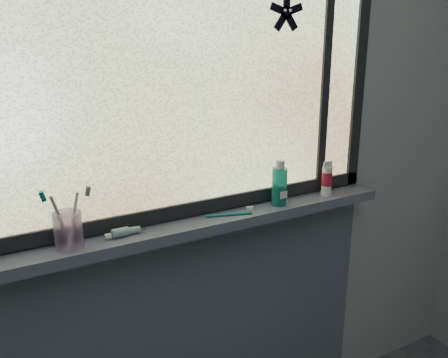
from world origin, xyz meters
TOP-DOWN VIEW (x-y plane):
  - wall_back at (0.00, 1.30)m, footprint 3.00×0.01m
  - windowsill at (0.00, 1.23)m, footprint 1.62×0.14m
  - sill_apron at (0.00, 1.29)m, footprint 1.62×0.02m
  - window_pane at (0.00, 1.28)m, footprint 1.50×0.01m
  - frame_bottom at (0.00, 1.28)m, footprint 1.60×0.03m
  - frame_right at (0.78, 1.28)m, footprint 0.05×0.03m
  - frame_mullion at (0.60, 1.28)m, footprint 0.03×0.03m
  - starfish_sticker at (0.40, 1.27)m, footprint 0.15×0.02m
  - toothpaste_tube at (-0.25, 1.23)m, footprint 0.17×0.05m
  - toothbrush_cup at (-0.43, 1.23)m, footprint 0.10×0.10m
  - toothbrush_lying at (0.13, 1.21)m, footprint 0.21×0.08m
  - mouthwash_bottle at (0.36, 1.22)m, footprint 0.06×0.06m
  - cream_tube at (0.59, 1.21)m, footprint 0.05×0.05m

SIDE VIEW (x-z plane):
  - sill_apron at x=0.00m, z-range 0.00..0.98m
  - windowsill at x=0.00m, z-range 0.98..1.02m
  - toothbrush_lying at x=0.13m, z-range 1.02..1.03m
  - toothpaste_tube at x=-0.25m, z-range 1.02..1.05m
  - frame_bottom at x=0.00m, z-range 1.02..1.07m
  - toothbrush_cup at x=-0.43m, z-range 1.02..1.13m
  - cream_tube at x=0.59m, z-range 1.04..1.15m
  - mouthwash_bottle at x=0.36m, z-range 1.04..1.18m
  - wall_back at x=0.00m, z-range 0.00..2.50m
  - frame_right at x=0.78m, z-range 0.98..2.08m
  - window_pane at x=0.00m, z-range 1.03..2.03m
  - frame_mullion at x=0.60m, z-range 1.03..2.03m
  - starfish_sticker at x=0.40m, z-range 1.65..1.79m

